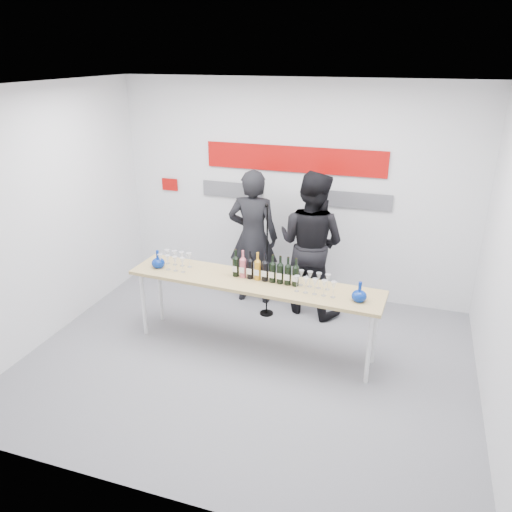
% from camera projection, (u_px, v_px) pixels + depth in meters
% --- Properties ---
extents(ground, '(5.00, 5.00, 0.00)m').
position_uv_depth(ground, '(247.00, 361.00, 5.74)').
color(ground, slate).
rests_on(ground, ground).
extents(back_wall, '(5.00, 0.04, 3.00)m').
position_uv_depth(back_wall, '(294.00, 191.00, 6.92)').
color(back_wall, silver).
rests_on(back_wall, ground).
extents(signage, '(3.38, 0.02, 0.79)m').
position_uv_depth(signage, '(290.00, 169.00, 6.80)').
color(signage, '#A30907').
rests_on(signage, back_wall).
extents(tasting_table, '(2.98, 0.74, 0.89)m').
position_uv_depth(tasting_table, '(253.00, 286.00, 5.69)').
color(tasting_table, tan).
rests_on(tasting_table, ground).
extents(wine_bottles, '(0.80, 0.12, 0.33)m').
position_uv_depth(wine_bottles, '(265.00, 267.00, 5.61)').
color(wine_bottles, black).
rests_on(wine_bottles, tasting_table).
extents(decanter_left, '(0.16, 0.16, 0.21)m').
position_uv_depth(decanter_left, '(158.00, 259.00, 5.98)').
color(decanter_left, navy).
rests_on(decanter_left, tasting_table).
extents(decanter_right, '(0.16, 0.16, 0.21)m').
position_uv_depth(decanter_right, '(360.00, 291.00, 5.17)').
color(decanter_right, navy).
rests_on(decanter_right, tasting_table).
extents(glasses_left, '(0.37, 0.24, 0.18)m').
position_uv_depth(glasses_left, '(175.00, 261.00, 5.97)').
color(glasses_left, silver).
rests_on(glasses_left, tasting_table).
extents(glasses_right, '(0.46, 0.24, 0.18)m').
position_uv_depth(glasses_right, '(315.00, 284.00, 5.38)').
color(glasses_right, silver).
rests_on(glasses_right, tasting_table).
extents(presenter_left, '(0.73, 0.52, 1.88)m').
position_uv_depth(presenter_left, '(253.00, 237.00, 6.82)').
color(presenter_left, black).
rests_on(presenter_left, ground).
extents(presenter_right, '(1.11, 0.97, 1.93)m').
position_uv_depth(presenter_right, '(311.00, 244.00, 6.52)').
color(presenter_right, black).
rests_on(presenter_right, ground).
extents(mic_stand, '(0.18, 0.18, 1.56)m').
position_uv_depth(mic_stand, '(267.00, 282.00, 6.58)').
color(mic_stand, black).
rests_on(mic_stand, ground).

